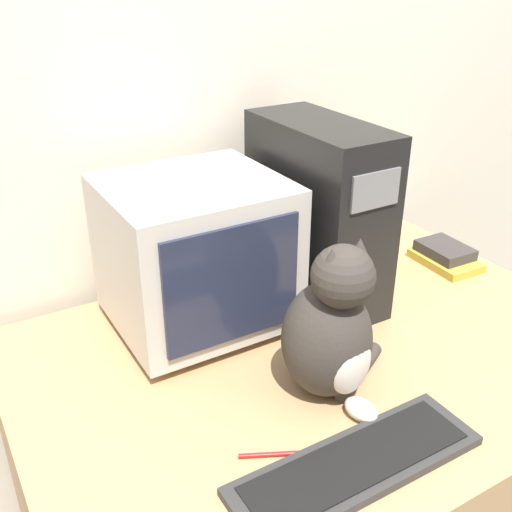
{
  "coord_description": "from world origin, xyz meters",
  "views": [
    {
      "loc": [
        -0.73,
        -0.44,
        1.58
      ],
      "look_at": [
        -0.15,
        0.55,
        1.01
      ],
      "focal_mm": 42.0,
      "sensor_mm": 36.0,
      "label": 1
    }
  ],
  "objects": [
    {
      "name": "crt_monitor",
      "position": [
        -0.2,
        0.73,
        0.95
      ],
      "size": [
        0.4,
        0.38,
        0.37
      ],
      "color": "#BCB7AD",
      "rests_on": "desk"
    },
    {
      "name": "computer_tower",
      "position": [
        0.13,
        0.71,
        0.99
      ],
      "size": [
        0.19,
        0.42,
        0.47
      ],
      "color": "black",
      "rests_on": "desk"
    },
    {
      "name": "cat",
      "position": [
        -0.09,
        0.35,
        0.91
      ],
      "size": [
        0.28,
        0.25,
        0.36
      ],
      "rotation": [
        0.0,
        0.0,
        0.12
      ],
      "color": "#38332D",
      "rests_on": "desk"
    },
    {
      "name": "desk",
      "position": [
        0.0,
        0.48,
        0.38
      ],
      "size": [
        1.39,
        0.96,
        0.76
      ],
      "color": "tan",
      "rests_on": "ground_plane"
    },
    {
      "name": "pen",
      "position": [
        -0.28,
        0.25,
        0.76
      ],
      "size": [
        0.13,
        0.07,
        0.01
      ],
      "color": "maroon",
      "rests_on": "desk"
    },
    {
      "name": "book_stack",
      "position": [
        0.57,
        0.65,
        0.78
      ],
      "size": [
        0.14,
        0.2,
        0.06
      ],
      "color": "gold",
      "rests_on": "desk"
    },
    {
      "name": "keyboard",
      "position": [
        -0.17,
        0.15,
        0.77
      ],
      "size": [
        0.48,
        0.15,
        0.02
      ],
      "color": "#2D2D2D",
      "rests_on": "desk"
    },
    {
      "name": "wall_back",
      "position": [
        0.0,
        1.03,
        1.25
      ],
      "size": [
        7.0,
        0.05,
        2.5
      ],
      "color": "beige",
      "rests_on": "ground_plane"
    }
  ]
}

